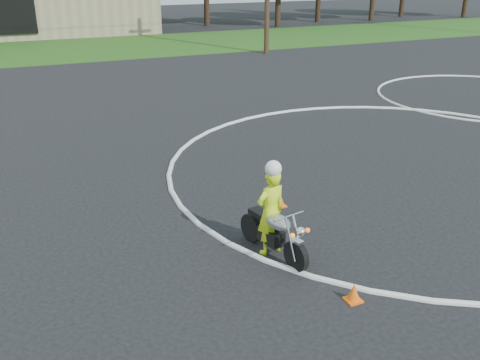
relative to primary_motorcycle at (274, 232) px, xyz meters
name	(u,v)px	position (x,y,z in m)	size (l,w,h in m)	color
grass_strip	(154,45)	(5.11, 26.60, -0.45)	(120.00, 10.00, 0.02)	#1E4714
course_markings	(433,141)	(7.28, 3.96, -0.45)	(19.05, 19.05, 0.12)	silver
primary_motorcycle	(274,232)	(0.00, 0.00, 0.00)	(0.63, 1.80, 0.95)	black
rider_primary_grp	(271,209)	(-0.01, 0.13, 0.39)	(0.65, 0.49, 1.77)	#CBEF19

